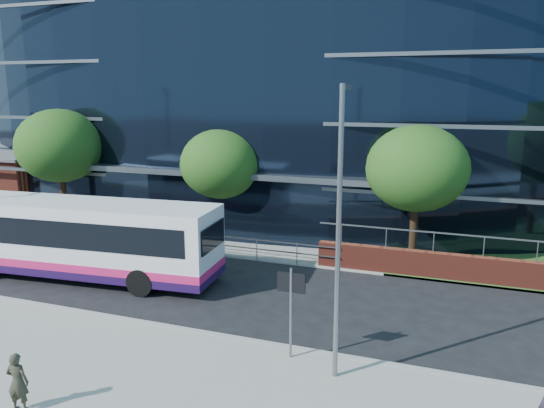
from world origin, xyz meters
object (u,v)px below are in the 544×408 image
at_px(city_bus, 81,238).
at_px(pedestrian_b, 18,382).
at_px(street_sign, 291,294).
at_px(streetlight_east, 339,227).
at_px(tree_far_b, 221,164).
at_px(tree_far_a, 60,146).
at_px(brick_pavilion, 7,176).
at_px(tree_far_c, 417,169).

xyz_separation_m(city_bus, pedestrian_b, (5.24, -8.79, -0.86)).
xyz_separation_m(street_sign, pedestrian_b, (-5.51, -4.90, -1.23)).
bearing_deg(city_bus, streetlight_east, -24.84).
bearing_deg(tree_far_b, streetlight_east, -52.37).
bearing_deg(tree_far_a, pedestrian_b, -52.24).
bearing_deg(brick_pavilion, streetlight_east, -29.24).
height_order(street_sign, tree_far_b, tree_far_b).
xyz_separation_m(tree_far_a, pedestrian_b, (11.99, -15.48, -3.94)).
relative_size(tree_far_a, tree_far_c, 1.07).
bearing_deg(tree_far_a, streetlight_east, -30.46).
xyz_separation_m(tree_far_b, streetlight_east, (9.00, -11.67, 0.23)).
height_order(streetlight_east, pedestrian_b, streetlight_east).
bearing_deg(streetlight_east, brick_pavilion, 150.76).
bearing_deg(tree_far_a, tree_far_b, 2.86).
xyz_separation_m(street_sign, streetlight_east, (1.50, -0.59, 2.29)).
xyz_separation_m(street_sign, tree_far_c, (2.50, 10.59, 2.39)).
bearing_deg(brick_pavilion, tree_far_a, -26.55).
distance_m(tree_far_a, pedestrian_b, 19.98).
xyz_separation_m(brick_pavilion, tree_far_c, (29.00, -4.50, 2.60)).
relative_size(tree_far_b, tree_far_c, 0.93).
distance_m(street_sign, city_bus, 11.44).
xyz_separation_m(streetlight_east, pedestrian_b, (-7.01, -4.31, -3.52)).
bearing_deg(brick_pavilion, tree_far_c, -8.82).
xyz_separation_m(brick_pavilion, streetlight_east, (28.00, -15.67, 2.50)).
relative_size(city_bus, pedestrian_b, 8.17).
bearing_deg(pedestrian_b, tree_far_c, -130.65).
height_order(brick_pavilion, streetlight_east, streetlight_east).
height_order(city_bus, pedestrian_b, city_bus).
relative_size(tree_far_a, streetlight_east, 0.87).
bearing_deg(pedestrian_b, city_bus, -72.48).
bearing_deg(brick_pavilion, pedestrian_b, -43.58).
xyz_separation_m(tree_far_c, pedestrian_b, (-8.01, -15.48, -3.62)).
bearing_deg(streetlight_east, tree_far_a, 149.54).
xyz_separation_m(streetlight_east, city_bus, (-12.25, 4.48, -2.66)).
bearing_deg(street_sign, brick_pavilion, 150.35).
bearing_deg(tree_far_c, streetlight_east, -95.11).
distance_m(brick_pavilion, pedestrian_b, 29.00).
bearing_deg(brick_pavilion, street_sign, -29.65).
height_order(tree_far_a, pedestrian_b, tree_far_a).
relative_size(brick_pavilion, tree_far_c, 1.32).
distance_m(street_sign, pedestrian_b, 7.47).
distance_m(brick_pavilion, streetlight_east, 32.19).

